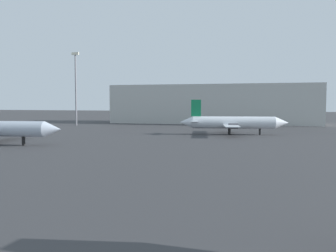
% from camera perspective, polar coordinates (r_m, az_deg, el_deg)
% --- Properties ---
extents(airplane_distant, '(24.90, 19.81, 8.06)m').
position_cam_1_polar(airplane_distant, '(86.04, 9.97, 0.53)').
color(airplane_distant, silver).
rests_on(airplane_distant, ground_plane).
extents(light_mast_left, '(2.40, 0.50, 23.23)m').
position_cam_1_polar(light_mast_left, '(121.61, -14.07, 6.16)').
color(light_mast_left, slate).
rests_on(light_mast_left, ground_plane).
extents(terminal_building, '(71.60, 18.52, 13.52)m').
position_cam_1_polar(terminal_building, '(132.00, 7.06, 3.37)').
color(terminal_building, '#B7B7B2').
rests_on(terminal_building, ground_plane).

